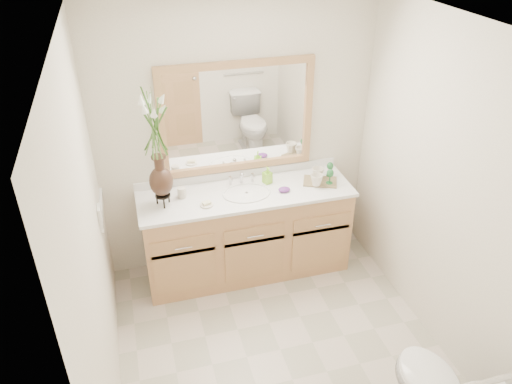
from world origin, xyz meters
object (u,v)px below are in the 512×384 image
object	(u,v)px
flower_vase	(156,135)
soap_bottle	(267,176)
tumbler	(182,192)
tray	(320,182)

from	to	relation	value
flower_vase	soap_bottle	distance (m)	1.08
tumbler	flower_vase	bearing A→B (deg)	-155.07
flower_vase	soap_bottle	world-z (taller)	flower_vase
flower_vase	tumbler	size ratio (longest dim) A/B	9.87
flower_vase	soap_bottle	bearing A→B (deg)	7.40
tumbler	tray	xyz separation A→B (m)	(1.21, -0.08, -0.04)
flower_vase	tray	xyz separation A→B (m)	(1.37, 0.00, -0.62)
flower_vase	tray	distance (m)	1.51
tumbler	soap_bottle	distance (m)	0.76
flower_vase	tumbler	bearing A→B (deg)	24.93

